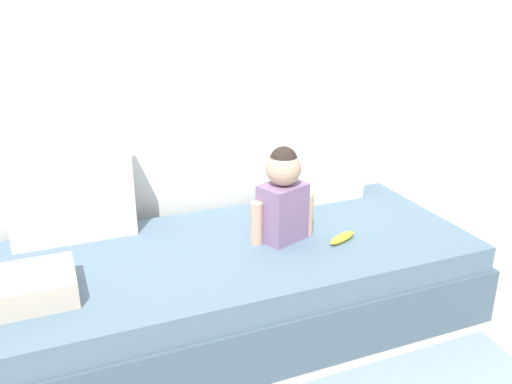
% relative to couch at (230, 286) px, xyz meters
% --- Properties ---
extents(ground_plane, '(12.00, 12.00, 0.00)m').
position_rel_couch_xyz_m(ground_plane, '(0.00, 0.00, -0.19)').
color(ground_plane, '#B2ADA3').
extents(back_wall, '(5.50, 0.10, 2.54)m').
position_rel_couch_xyz_m(back_wall, '(0.00, 0.60, 1.08)').
color(back_wall, white).
rests_on(back_wall, ground).
extents(couch, '(2.30, 0.95, 0.39)m').
position_rel_couch_xyz_m(couch, '(0.00, 0.00, 0.00)').
color(couch, '#495F70').
rests_on(couch, ground).
extents(throw_pillow_left, '(0.55, 0.16, 0.47)m').
position_rel_couch_xyz_m(throw_pillow_left, '(-0.63, 0.37, 0.43)').
color(throw_pillow_left, silver).
rests_on(throw_pillow_left, couch).
extents(throw_pillow_right, '(0.52, 0.16, 0.46)m').
position_rel_couch_xyz_m(throw_pillow_right, '(0.63, 0.37, 0.43)').
color(throw_pillow_right, silver).
rests_on(throw_pillow_right, couch).
extents(toddler, '(0.31, 0.21, 0.45)m').
position_rel_couch_xyz_m(toddler, '(0.26, -0.01, 0.42)').
color(toddler, gray).
rests_on(toddler, couch).
extents(banana, '(0.17, 0.10, 0.04)m').
position_rel_couch_xyz_m(banana, '(0.50, -0.14, 0.22)').
color(banana, yellow).
rests_on(banana, couch).
extents(folded_blanket, '(0.40, 0.28, 0.10)m').
position_rel_couch_xyz_m(folded_blanket, '(-0.87, -0.12, 0.25)').
color(folded_blanket, beige).
rests_on(folded_blanket, couch).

